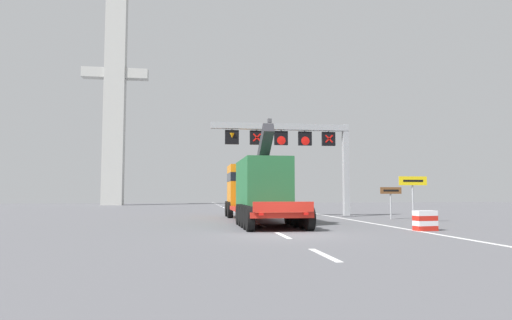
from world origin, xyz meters
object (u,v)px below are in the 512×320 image
(heavy_haul_truck_red, at_px, (256,188))
(tourist_info_sign_brown, at_px, (391,195))
(bridge_pylon_distant, at_px, (115,96))
(overhead_lane_gantry, at_px, (298,142))
(crash_barrier_striped, at_px, (425,221))
(exit_sign_yellow, at_px, (413,187))

(heavy_haul_truck_red, distance_m, tourist_info_sign_brown, 8.87)
(heavy_haul_truck_red, xyz_separation_m, tourist_info_sign_brown, (8.86, 0.18, -0.42))
(tourist_info_sign_brown, distance_m, bridge_pylon_distant, 45.34)
(overhead_lane_gantry, height_order, heavy_haul_truck_red, overhead_lane_gantry)
(overhead_lane_gantry, xyz_separation_m, crash_barrier_striped, (2.98, -11.72, -4.86))
(heavy_haul_truck_red, bearing_deg, bridge_pylon_distant, 112.21)
(overhead_lane_gantry, bearing_deg, tourist_info_sign_brown, -32.86)
(tourist_info_sign_brown, xyz_separation_m, bridge_pylon_distant, (-23.68, 36.13, 13.75))
(overhead_lane_gantry, relative_size, exit_sign_yellow, 3.84)
(overhead_lane_gantry, distance_m, tourist_info_sign_brown, 7.34)
(exit_sign_yellow, distance_m, crash_barrier_striped, 5.94)
(overhead_lane_gantry, height_order, bridge_pylon_distant, bridge_pylon_distant)
(bridge_pylon_distant, bearing_deg, crash_barrier_striped, -64.32)
(overhead_lane_gantry, bearing_deg, heavy_haul_truck_red, -134.61)
(heavy_haul_truck_red, xyz_separation_m, bridge_pylon_distant, (-14.82, 36.30, 13.33))
(exit_sign_yellow, height_order, tourist_info_sign_brown, exit_sign_yellow)
(overhead_lane_gantry, distance_m, heavy_haul_truck_red, 6.05)
(bridge_pylon_distant, bearing_deg, heavy_haul_truck_red, -67.79)
(heavy_haul_truck_red, xyz_separation_m, exit_sign_yellow, (8.79, -2.85, 0.05))
(overhead_lane_gantry, xyz_separation_m, heavy_haul_truck_red, (-3.55, -3.60, -3.32))
(crash_barrier_striped, bearing_deg, exit_sign_yellow, 66.81)
(bridge_pylon_distant, bearing_deg, overhead_lane_gantry, -60.66)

